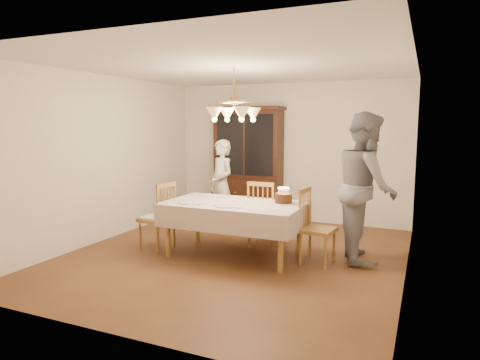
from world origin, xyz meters
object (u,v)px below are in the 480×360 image
at_px(dining_table, 234,208).
at_px(chair_far_side, 264,217).
at_px(china_hutch, 248,166).
at_px(elderly_woman, 221,185).
at_px(birthday_cake, 283,199).

xyz_separation_m(dining_table, chair_far_side, (0.21, 0.62, -0.24)).
xyz_separation_m(dining_table, china_hutch, (-0.73, 2.25, 0.36)).
bearing_deg(china_hutch, elderly_woman, -95.43).
relative_size(dining_table, elderly_woman, 1.21).
bearing_deg(elderly_woman, china_hutch, 118.70).
height_order(chair_far_side, birthday_cake, chair_far_side).
height_order(china_hutch, elderly_woman, china_hutch).
xyz_separation_m(china_hutch, birthday_cake, (1.38, -2.06, -0.21)).
bearing_deg(elderly_woman, dining_table, -23.10).
bearing_deg(dining_table, china_hutch, 108.03).
height_order(elderly_woman, birthday_cake, elderly_woman).
height_order(dining_table, birthday_cake, birthday_cake).
distance_m(chair_far_side, birthday_cake, 0.72).
height_order(dining_table, chair_far_side, chair_far_side).
xyz_separation_m(chair_far_side, birthday_cake, (0.44, -0.43, 0.38)).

